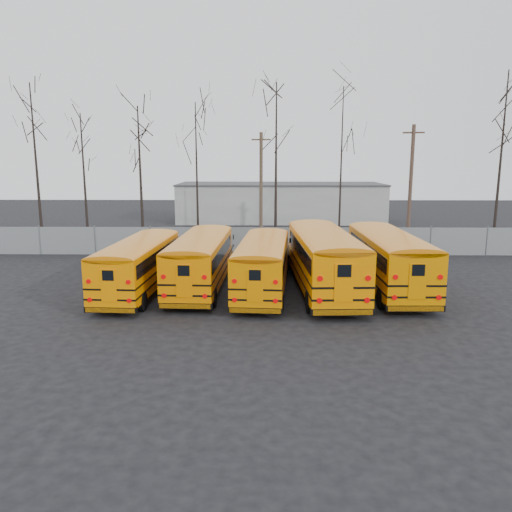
{
  "coord_description": "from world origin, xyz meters",
  "views": [
    {
      "loc": [
        0.0,
        -23.18,
        6.82
      ],
      "look_at": [
        -0.33,
        3.4,
        1.6
      ],
      "focal_mm": 35.0,
      "sensor_mm": 36.0,
      "label": 1
    }
  ],
  "objects_px": {
    "bus_c": "(263,261)",
    "bus_d": "(323,255)",
    "utility_pole_right": "(411,183)",
    "utility_pole_left": "(261,186)",
    "bus_a": "(140,261)",
    "bus_e": "(388,256)",
    "bus_b": "(201,257)"
  },
  "relations": [
    {
      "from": "bus_c",
      "to": "bus_e",
      "type": "xyz_separation_m",
      "value": [
        6.53,
        0.69,
        0.15
      ]
    },
    {
      "from": "bus_c",
      "to": "utility_pole_left",
      "type": "xyz_separation_m",
      "value": [
        -0.15,
        16.83,
        2.91
      ]
    },
    {
      "from": "bus_d",
      "to": "utility_pole_left",
      "type": "bearing_deg",
      "value": 98.54
    },
    {
      "from": "bus_d",
      "to": "bus_e",
      "type": "bearing_deg",
      "value": 4.12
    },
    {
      "from": "utility_pole_left",
      "to": "utility_pole_right",
      "type": "bearing_deg",
      "value": -6.96
    },
    {
      "from": "bus_b",
      "to": "bus_e",
      "type": "relative_size",
      "value": 0.95
    },
    {
      "from": "utility_pole_right",
      "to": "bus_a",
      "type": "bearing_deg",
      "value": -128.7
    },
    {
      "from": "bus_a",
      "to": "bus_d",
      "type": "height_order",
      "value": "bus_d"
    },
    {
      "from": "bus_c",
      "to": "bus_d",
      "type": "relative_size",
      "value": 0.88
    },
    {
      "from": "bus_b",
      "to": "bus_e",
      "type": "distance_m",
      "value": 9.8
    },
    {
      "from": "bus_b",
      "to": "bus_c",
      "type": "relative_size",
      "value": 1.02
    },
    {
      "from": "bus_e",
      "to": "utility_pole_left",
      "type": "bearing_deg",
      "value": 111.89
    },
    {
      "from": "bus_c",
      "to": "utility_pole_left",
      "type": "distance_m",
      "value": 17.08
    },
    {
      "from": "bus_b",
      "to": "bus_e",
      "type": "xyz_separation_m",
      "value": [
        9.8,
        -0.04,
        0.1
      ]
    },
    {
      "from": "bus_a",
      "to": "bus_b",
      "type": "relative_size",
      "value": 0.96
    },
    {
      "from": "bus_d",
      "to": "bus_e",
      "type": "distance_m",
      "value": 3.45
    },
    {
      "from": "utility_pole_left",
      "to": "utility_pole_right",
      "type": "distance_m",
      "value": 12.08
    },
    {
      "from": "bus_d",
      "to": "bus_e",
      "type": "xyz_separation_m",
      "value": [
        3.43,
        0.4,
        -0.09
      ]
    },
    {
      "from": "bus_c",
      "to": "bus_d",
      "type": "height_order",
      "value": "bus_d"
    },
    {
      "from": "bus_e",
      "to": "utility_pole_left",
      "type": "height_order",
      "value": "utility_pole_left"
    },
    {
      "from": "utility_pole_left",
      "to": "bus_c",
      "type": "bearing_deg",
      "value": -89.98
    },
    {
      "from": "bus_a",
      "to": "bus_e",
      "type": "relative_size",
      "value": 0.91
    },
    {
      "from": "bus_b",
      "to": "bus_c",
      "type": "xyz_separation_m",
      "value": [
        3.27,
        -0.73,
        -0.05
      ]
    },
    {
      "from": "bus_e",
      "to": "utility_pole_right",
      "type": "height_order",
      "value": "utility_pole_right"
    },
    {
      "from": "bus_a",
      "to": "bus_e",
      "type": "xyz_separation_m",
      "value": [
        12.87,
        0.75,
        0.18
      ]
    },
    {
      "from": "bus_c",
      "to": "utility_pole_right",
      "type": "distance_m",
      "value": 19.74
    },
    {
      "from": "bus_a",
      "to": "utility_pole_left",
      "type": "relative_size",
      "value": 1.14
    },
    {
      "from": "bus_d",
      "to": "utility_pole_right",
      "type": "bearing_deg",
      "value": 57.49
    },
    {
      "from": "bus_e",
      "to": "bus_a",
      "type": "bearing_deg",
      "value": -177.29
    },
    {
      "from": "bus_b",
      "to": "bus_c",
      "type": "bearing_deg",
      "value": -10.22
    },
    {
      "from": "bus_c",
      "to": "utility_pole_right",
      "type": "relative_size",
      "value": 1.1
    },
    {
      "from": "bus_a",
      "to": "utility_pole_left",
      "type": "bearing_deg",
      "value": 73.09
    }
  ]
}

